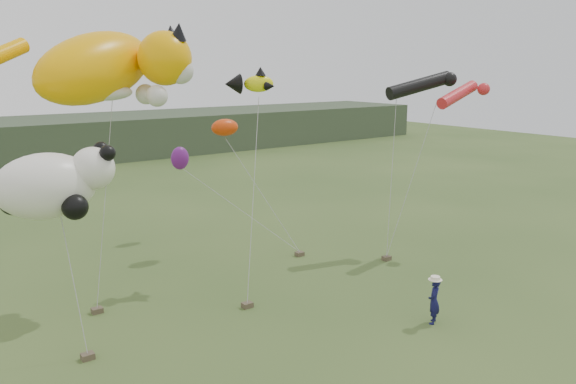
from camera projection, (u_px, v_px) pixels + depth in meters
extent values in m
plane|color=#385123|center=(370.00, 333.00, 19.10)|extent=(120.00, 120.00, 0.00)
cube|color=#2D3D28|center=(41.00, 140.00, 54.09)|extent=(90.00, 12.00, 4.00)
imported|color=#111142|center=(434.00, 301.00, 19.66)|extent=(0.72, 0.66, 1.65)
cube|color=brown|center=(97.00, 310.00, 20.62)|extent=(0.38, 0.31, 0.20)
cube|color=brown|center=(247.00, 305.00, 21.09)|extent=(0.38, 0.31, 0.20)
cube|color=brown|center=(387.00, 258.00, 26.28)|extent=(0.38, 0.31, 0.20)
cube|color=brown|center=(88.00, 356.00, 17.34)|extent=(0.38, 0.31, 0.20)
cube|color=brown|center=(300.00, 254.00, 26.90)|extent=(0.38, 0.31, 0.20)
ellipsoid|color=#FFAB00|center=(95.00, 67.00, 20.56)|extent=(6.28, 4.80, 3.59)
sphere|color=#FFAB00|center=(165.00, 58.00, 20.90)|extent=(2.02, 2.02, 2.02)
cone|color=black|center=(178.00, 31.00, 20.45)|extent=(0.63, 0.77, 0.76)
cone|color=black|center=(171.00, 33.00, 21.46)|extent=(0.63, 0.72, 0.72)
sphere|color=silver|center=(180.00, 71.00, 20.99)|extent=(1.01, 1.01, 1.01)
ellipsoid|color=silver|center=(106.00, 92.00, 20.62)|extent=(1.97, 0.99, 0.62)
sphere|color=silver|center=(157.00, 96.00, 20.27)|extent=(0.78, 0.78, 0.78)
sphere|color=silver|center=(146.00, 94.00, 21.64)|extent=(0.78, 0.78, 0.78)
cylinder|color=#FFAB00|center=(2.00, 54.00, 19.49)|extent=(2.09, 1.53, 1.22)
ellipsoid|color=#EBEA0D|center=(259.00, 84.00, 23.40)|extent=(1.40, 0.86, 0.71)
cone|color=black|center=(232.00, 84.00, 22.98)|extent=(0.83, 0.97, 0.83)
cone|color=black|center=(260.00, 71.00, 23.35)|extent=(0.46, 0.46, 0.37)
cone|color=black|center=(270.00, 86.00, 23.22)|extent=(0.49, 0.52, 0.37)
cone|color=black|center=(258.00, 86.00, 23.95)|extent=(0.49, 0.52, 0.37)
cylinder|color=black|center=(419.00, 85.00, 27.11)|extent=(3.60, 1.37, 1.38)
sphere|color=black|center=(450.00, 79.00, 27.52)|extent=(0.70, 0.70, 0.70)
cylinder|color=red|center=(458.00, 95.00, 26.82)|extent=(3.07, 1.02, 1.29)
sphere|color=red|center=(484.00, 89.00, 27.17)|extent=(0.60, 0.60, 0.60)
ellipsoid|color=white|center=(46.00, 186.00, 16.87)|extent=(3.00, 2.00, 2.00)
sphere|color=white|center=(93.00, 168.00, 17.29)|extent=(1.33, 1.33, 1.33)
sphere|color=black|center=(107.00, 153.00, 17.02)|extent=(0.49, 0.49, 0.49)
sphere|color=black|center=(101.00, 149.00, 17.83)|extent=(0.49, 0.49, 0.49)
sphere|color=black|center=(75.00, 207.00, 16.62)|extent=(0.78, 0.78, 0.78)
sphere|color=black|center=(13.00, 202.00, 16.72)|extent=(0.78, 0.78, 0.78)
ellipsoid|color=red|center=(225.00, 127.00, 26.87)|extent=(1.40, 0.82, 0.82)
ellipsoid|color=#631774|center=(180.00, 158.00, 29.33)|extent=(0.99, 0.66, 1.20)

